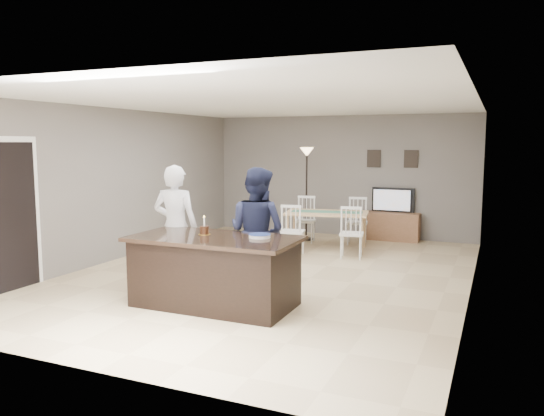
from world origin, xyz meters
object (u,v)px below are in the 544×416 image
at_px(television, 392,200).
at_px(plate_stack, 260,236).
at_px(birthday_cake, 204,230).
at_px(floor_lamp, 307,168).
at_px(tv_console, 391,226).
at_px(woman, 176,227).
at_px(kitchen_island, 215,271).
at_px(dining_table, 327,218).
at_px(man, 257,231).

xyz_separation_m(television, plate_stack, (-0.64, -5.47, 0.06)).
relative_size(birthday_cake, floor_lamp, 0.12).
distance_m(tv_console, woman, 5.49).
xyz_separation_m(kitchen_island, floor_lamp, (-0.50, 4.90, 1.09)).
relative_size(television, floor_lamp, 0.46).
relative_size(kitchen_island, dining_table, 1.06).
height_order(plate_stack, dining_table, dining_table).
distance_m(kitchen_island, floor_lamp, 5.04).
relative_size(birthday_cake, dining_table, 0.12).
xyz_separation_m(man, floor_lamp, (-0.78, 4.21, 0.67)).
bearing_deg(man, kitchen_island, 77.31).
distance_m(tv_console, television, 0.57).
relative_size(television, dining_table, 0.45).
xyz_separation_m(woman, dining_table, (1.17, 3.51, -0.27)).
bearing_deg(birthday_cake, floor_lamp, 93.53).
relative_size(plate_stack, dining_table, 0.14).
bearing_deg(kitchen_island, plate_stack, 16.67).
bearing_deg(kitchen_island, tv_console, 77.84).
distance_m(plate_stack, dining_table, 3.92).
bearing_deg(kitchen_island, birthday_cake, 154.60).
relative_size(woman, dining_table, 0.88).
distance_m(tv_console, dining_table, 1.83).
xyz_separation_m(tv_console, television, (0.00, 0.07, 0.56)).
relative_size(tv_console, television, 1.31).
height_order(man, dining_table, man).
xyz_separation_m(television, man, (-0.92, -4.96, 0.02)).
xyz_separation_m(kitchen_island, tv_console, (1.20, 5.57, -0.15)).
bearing_deg(floor_lamp, tv_console, 21.60).
distance_m(dining_table, floor_lamp, 1.44).
xyz_separation_m(birthday_cake, floor_lamp, (-0.30, 4.80, 0.59)).
height_order(man, plate_stack, man).
height_order(woman, man, woman).
height_order(dining_table, floor_lamp, floor_lamp).
bearing_deg(tv_console, woman, -113.18).
height_order(birthday_cake, dining_table, birthday_cake).
bearing_deg(television, tv_console, 90.00).
height_order(kitchen_island, dining_table, dining_table).
distance_m(birthday_cake, floor_lamp, 4.85).
bearing_deg(floor_lamp, woman, -95.92).
bearing_deg(kitchen_island, dining_table, 86.91).
height_order(tv_console, plate_stack, plate_stack).
distance_m(woman, man, 1.24).
bearing_deg(birthday_cake, woman, 148.73).
xyz_separation_m(television, floor_lamp, (-1.70, -0.74, 0.69)).
bearing_deg(plate_stack, floor_lamp, 102.61).
bearing_deg(birthday_cake, dining_table, 83.91).
relative_size(birthday_cake, plate_stack, 0.88).
bearing_deg(floor_lamp, kitchen_island, -84.18).
bearing_deg(television, man, 79.48).
bearing_deg(dining_table, television, 47.92).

